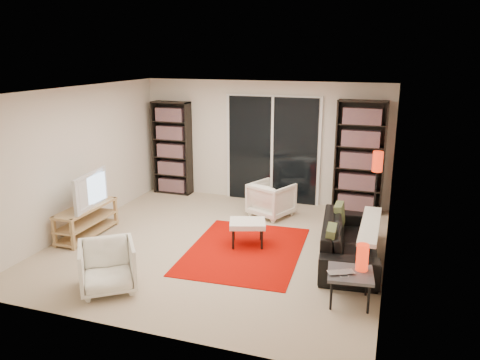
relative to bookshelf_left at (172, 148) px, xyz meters
name	(u,v)px	position (x,y,z in m)	size (l,w,h in m)	color
floor	(219,244)	(1.95, -2.33, -0.98)	(5.00, 5.00, 0.00)	beige
wall_back	(263,142)	(1.95, 0.17, 0.22)	(5.00, 0.02, 2.40)	silver
wall_front	(129,228)	(1.95, -4.83, 0.22)	(5.00, 0.02, 2.40)	silver
wall_left	(79,159)	(-0.55, -2.33, 0.22)	(0.02, 5.00, 2.40)	silver
wall_right	(391,185)	(4.45, -2.33, 0.22)	(0.02, 5.00, 2.40)	silver
ceiling	(217,90)	(1.95, -2.33, 1.42)	(5.00, 5.00, 0.02)	white
sliding_door	(272,150)	(2.15, 0.13, 0.07)	(1.92, 0.08, 2.16)	white
bookshelf_left	(172,148)	(0.00, 0.00, 0.00)	(0.80, 0.30, 1.95)	black
bookshelf_right	(360,157)	(3.85, 0.00, 0.07)	(0.90, 0.30, 2.10)	black
tv_stand	(87,220)	(-0.25, -2.67, -0.71)	(0.40, 1.24, 0.50)	tan
tv	(85,190)	(-0.23, -2.67, -0.19)	(1.00, 0.13, 0.58)	black
rug	(245,250)	(2.41, -2.43, -0.97)	(1.67, 2.26, 0.01)	#B50800
sofa	(350,240)	(3.95, -2.22, -0.68)	(2.00, 0.78, 0.58)	black
armchair_back	(271,199)	(2.38, -0.76, -0.66)	(0.68, 0.70, 0.64)	white
armchair_front	(107,267)	(1.14, -4.13, -0.66)	(0.67, 0.69, 0.63)	white
ottoman	(247,224)	(2.38, -2.21, -0.63)	(0.66, 0.60, 0.40)	white
side_table	(350,275)	(4.08, -3.47, -0.62)	(0.59, 0.59, 0.40)	#424146
laptop	(342,274)	(4.00, -3.59, -0.56)	(0.32, 0.20, 0.03)	silver
table_lamp	(362,257)	(4.20, -3.37, -0.41)	(0.15, 0.15, 0.33)	red
floor_lamp	(377,170)	(4.20, -0.59, 0.01)	(0.20, 0.20, 1.30)	black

